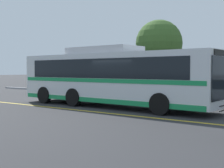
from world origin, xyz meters
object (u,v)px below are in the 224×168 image
parked_car_1 (115,87)px  tree_0 (159,43)px  parked_car_0 (60,84)px  parked_car_2 (202,89)px  transit_bus (112,76)px

parked_car_1 → tree_0: size_ratio=0.72×
parked_car_0 → parked_car_2: (12.85, 0.19, 0.00)m
transit_bus → tree_0: 9.55m
transit_bus → tree_0: (-1.92, 9.00, 2.53)m
tree_0 → parked_car_2: bearing=-33.5°
parked_car_2 → parked_car_1: bearing=-84.0°
transit_bus → tree_0: tree_0 is taller
tree_0 → parked_car_1: bearing=-115.8°
parked_car_2 → tree_0: bearing=-121.3°
parked_car_0 → parked_car_1: 6.23m
parked_car_1 → transit_bus: bearing=36.4°
transit_bus → parked_car_1: (-3.69, 5.34, -0.93)m
transit_bus → parked_car_2: 6.55m
parked_car_0 → tree_0: tree_0 is taller
parked_car_1 → tree_0: tree_0 is taller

